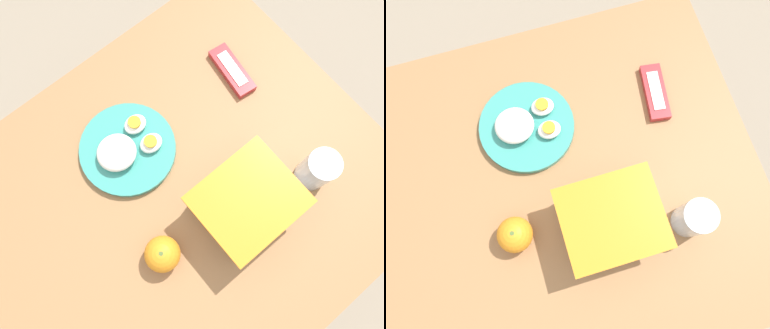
# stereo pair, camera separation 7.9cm
# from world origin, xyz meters

# --- Properties ---
(ground_plane) EXTENTS (10.00, 10.00, 0.00)m
(ground_plane) POSITION_xyz_m (0.00, 0.00, 0.00)
(ground_plane) COLOR gray
(table) EXTENTS (0.90, 0.79, 0.74)m
(table) POSITION_xyz_m (0.00, 0.00, 0.63)
(table) COLOR #996B42
(table) RESTS_ON ground_plane
(food_container) EXTENTS (0.19, 0.17, 0.11)m
(food_container) POSITION_xyz_m (-0.09, 0.11, 0.79)
(food_container) COLOR white
(food_container) RESTS_ON table
(orange_fruit) EXTENTS (0.07, 0.07, 0.07)m
(orange_fruit) POSITION_xyz_m (0.10, 0.08, 0.78)
(orange_fruit) COLOR orange
(orange_fruit) RESTS_ON table
(rice_plate) EXTENTS (0.21, 0.21, 0.05)m
(rice_plate) POSITION_xyz_m (0.02, -0.15, 0.76)
(rice_plate) COLOR teal
(rice_plate) RESTS_ON table
(candy_bar) EXTENTS (0.06, 0.14, 0.02)m
(candy_bar) POSITION_xyz_m (-0.28, -0.15, 0.75)
(candy_bar) COLOR #B7282D
(candy_bar) RESTS_ON table
(drinking_glass) EXTENTS (0.07, 0.07, 0.10)m
(drinking_glass) POSITION_xyz_m (-0.25, 0.15, 0.79)
(drinking_glass) COLOR silver
(drinking_glass) RESTS_ON table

